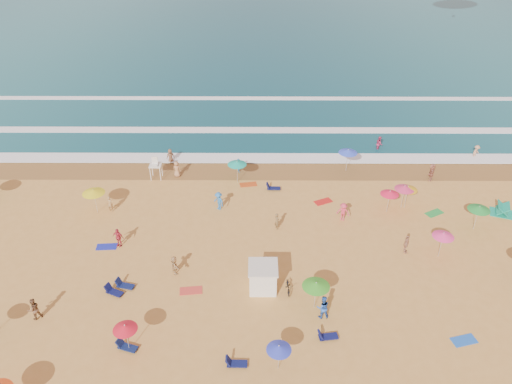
{
  "coord_description": "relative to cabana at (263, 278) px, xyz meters",
  "views": [
    {
      "loc": [
        0.46,
        -32.94,
        26.78
      ],
      "look_at": [
        0.27,
        6.0,
        1.5
      ],
      "focal_mm": 35.0,
      "sensor_mm": 36.0,
      "label": 1
    }
  ],
  "objects": [
    {
      "name": "beach_umbrellas",
      "position": [
        2.59,
        5.19,
        1.16
      ],
      "size": [
        53.27,
        29.97,
        0.8
      ],
      "color": "#FF4715",
      "rests_on": "ground"
    },
    {
      "name": "cabana_roof",
      "position": [
        0.0,
        0.0,
        1.06
      ],
      "size": [
        2.2,
        2.2,
        0.12
      ],
      "primitive_type": "cube",
      "color": "silver",
      "rests_on": "cabana"
    },
    {
      "name": "towels",
      "position": [
        3.85,
        2.75,
        -0.98
      ],
      "size": [
        55.96,
        25.94,
        0.03
      ],
      "color": "#B01A16",
      "rests_on": "ground"
    },
    {
      "name": "beachgoers",
      "position": [
        0.92,
        9.62,
        -0.17
      ],
      "size": [
        48.18,
        26.6,
        2.15
      ],
      "color": "#2973BF",
      "rests_on": "ground"
    },
    {
      "name": "cabana",
      "position": [
        0.0,
        0.0,
        0.0
      ],
      "size": [
        2.0,
        2.0,
        2.0
      ],
      "primitive_type": "cube",
      "color": "white",
      "rests_on": "ground"
    },
    {
      "name": "surf_foam",
      "position": [
        -0.85,
        26.4,
        -0.9
      ],
      "size": [
        200.0,
        18.7,
        0.05
      ],
      "color": "white",
      "rests_on": "ground"
    },
    {
      "name": "bicycle",
      "position": [
        1.9,
        -0.3,
        -0.56
      ],
      "size": [
        0.68,
        1.7,
        0.88
      ],
      "primitive_type": "imported",
      "rotation": [
        0.0,
        0.0,
        0.06
      ],
      "color": "black",
      "rests_on": "ground"
    },
    {
      "name": "wet_sand",
      "position": [
        -0.85,
        17.58,
        -0.99
      ],
      "size": [
        220.0,
        220.0,
        0.0
      ],
      "primitive_type": "plane",
      "color": "olive",
      "rests_on": "ground"
    },
    {
      "name": "ground",
      "position": [
        -0.85,
        5.08,
        -1.0
      ],
      "size": [
        220.0,
        220.0,
        0.0
      ],
      "primitive_type": "plane",
      "color": "gold",
      "rests_on": "ground"
    },
    {
      "name": "lifeguard_stand",
      "position": [
        -10.83,
        15.99,
        0.05
      ],
      "size": [
        1.2,
        1.2,
        2.1
      ],
      "primitive_type": null,
      "color": "white",
      "rests_on": "ground"
    },
    {
      "name": "ocean",
      "position": [
        -0.85,
        89.08,
        -1.0
      ],
      "size": [
        220.0,
        140.0,
        0.18
      ],
      "primitive_type": "cube",
      "color": "#0C4756",
      "rests_on": "ground"
    },
    {
      "name": "loungers",
      "position": [
        4.27,
        0.84,
        -0.83
      ],
      "size": [
        46.43,
        21.51,
        0.34
      ],
      "color": "#0F194F",
      "rests_on": "ground"
    }
  ]
}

